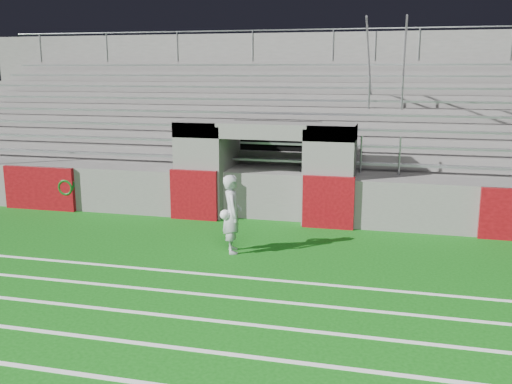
# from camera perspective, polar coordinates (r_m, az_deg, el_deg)

# --- Properties ---
(ground) EXTENTS (90.00, 90.00, 0.00)m
(ground) POSITION_cam_1_polar(r_m,az_deg,el_deg) (12.28, -2.95, -6.70)
(ground) COLOR #0D530E
(ground) RESTS_ON ground
(field_markings) EXTENTS (28.00, 8.09, 0.01)m
(field_markings) POSITION_cam_1_polar(r_m,az_deg,el_deg) (8.04, -13.84, -17.73)
(field_markings) COLOR white
(field_markings) RESTS_ON ground
(stadium_structure) EXTENTS (26.00, 8.48, 5.42)m
(stadium_structure) POSITION_cam_1_polar(r_m,az_deg,el_deg) (19.54, 3.80, 4.85)
(stadium_structure) COLOR #5F5C5A
(stadium_structure) RESTS_ON ground
(goalkeeper_with_ball) EXTENTS (0.62, 0.74, 1.74)m
(goalkeeper_with_ball) POSITION_cam_1_polar(r_m,az_deg,el_deg) (12.49, -2.41, -2.21)
(goalkeeper_with_ball) COLOR #AAADB4
(goalkeeper_with_ball) RESTS_ON ground
(hose_coil) EXTENTS (0.50, 0.14, 0.58)m
(hose_coil) POSITION_cam_1_polar(r_m,az_deg,el_deg) (17.00, -18.46, 0.59)
(hose_coil) COLOR #0B3B10
(hose_coil) RESTS_ON ground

